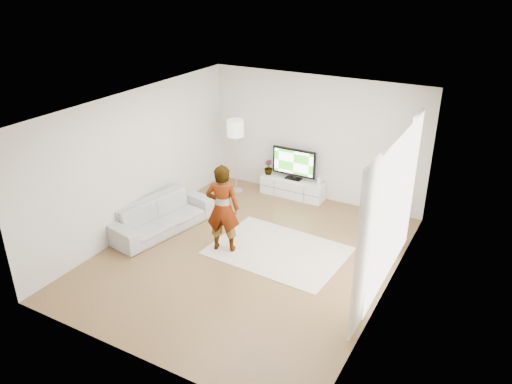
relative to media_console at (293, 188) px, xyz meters
The scene contains 17 objects.
floor 2.80m from the media_console, 81.65° to the right, with size 6.00×6.00×0.00m, color olive.
ceiling 3.81m from the media_console, 81.65° to the right, with size 6.00×6.00×0.00m, color white.
wall_left 3.67m from the media_console, 127.14° to the right, with size 0.02×6.00×2.80m, color silver.
wall_right 4.18m from the media_console, 43.58° to the right, with size 0.02×6.00×2.80m, color silver.
wall_back 1.28m from the media_console, 30.09° to the left, with size 5.00×0.02×2.80m, color silver.
wall_front 5.90m from the media_console, 85.97° to the right, with size 5.00×0.02×2.80m, color silver.
window 3.99m from the media_console, 40.50° to the right, with size 0.01×2.60×2.50m, color white.
curtain_near 4.83m from the media_console, 53.31° to the right, with size 0.04×0.70×2.60m, color white.
curtain_far 3.24m from the media_console, 22.55° to the right, with size 0.04×0.70×2.60m, color white.
media_console is the anchor object (origin of this frame).
television 0.61m from the media_console, 90.00° to the left, with size 1.05×0.21×0.73m.
game_console 0.73m from the media_console, ahead, with size 0.06×0.15×0.20m.
potted_plant 0.74m from the media_console, behind, with size 0.19×0.19×0.35m, color #3F7238.
rug 2.49m from the media_console, 71.05° to the right, with size 2.43×1.75×0.01m, color beige.
player 2.86m from the media_console, 92.44° to the right, with size 0.62×0.41×1.70m, color #334772.
sofa 3.20m from the media_console, 120.55° to the right, with size 2.18×0.85×0.64m, color #B2B2AD.
floor_lamp 1.84m from the media_console, 163.83° to the right, with size 0.39×0.39×1.73m.
Camera 1 is at (3.95, -6.83, 4.91)m, focal length 35.00 mm.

